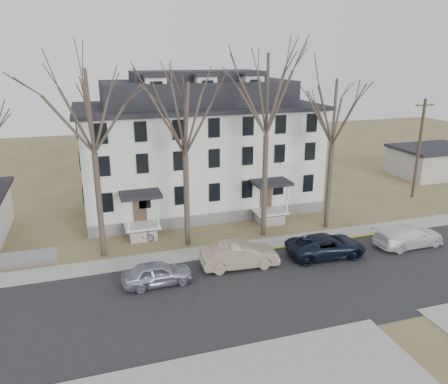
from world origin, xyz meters
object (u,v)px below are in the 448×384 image
object	(u,v)px
car_silver	(157,274)
utility_pole_far	(419,148)
car_white	(409,236)
bicycle_left	(143,237)
tree_mid_left	(184,113)
tree_center	(267,89)
tree_far_left	(90,105)
car_navy	(326,246)
tree_mid_right	(335,107)
boarding_house	(198,148)
car_tan	(239,256)

from	to	relation	value
car_silver	utility_pole_far	bearing A→B (deg)	-73.33
car_white	bicycle_left	xyz separation A→B (m)	(-18.35, 6.58, -0.35)
tree_mid_left	tree_center	distance (m)	6.18
car_white	car_silver	bearing A→B (deg)	87.53
tree_far_left	bicycle_left	distance (m)	10.44
tree_center	car_navy	world-z (taller)	tree_center
tree_mid_left	car_silver	xyz separation A→B (m)	(-3.07, -5.16, -8.88)
tree_far_left	car_white	world-z (taller)	tree_far_left
tree_mid_left	car_navy	bearing A→B (deg)	-28.98
tree_far_left	tree_mid_right	xyz separation A→B (m)	(17.50, 0.00, -0.74)
tree_mid_left	utility_pole_far	distance (m)	24.33
utility_pole_far	car_white	size ratio (longest dim) A/B	1.78
boarding_house	car_white	xyz separation A→B (m)	(12.28, -13.27, -4.61)
boarding_house	tree_center	bearing A→B (deg)	-69.80
utility_pole_far	car_white	xyz separation A→B (m)	(-8.22, -9.32, -4.13)
utility_pole_far	bicycle_left	bearing A→B (deg)	-174.11
boarding_house	car_navy	bearing A→B (deg)	-66.36
tree_mid_right	car_white	bearing A→B (deg)	-53.57
tree_far_left	bicycle_left	world-z (taller)	tree_far_left
tree_mid_left	car_tan	world-z (taller)	tree_mid_left
tree_mid_right	bicycle_left	distance (m)	17.28
bicycle_left	utility_pole_far	bearing A→B (deg)	-66.70
boarding_house	utility_pole_far	world-z (taller)	boarding_house
tree_far_left	tree_center	distance (m)	12.02
boarding_house	tree_center	xyz separation A→B (m)	(3.00, -8.15, 5.71)
tree_center	car_navy	size ratio (longest dim) A/B	2.68
car_tan	car_white	bearing A→B (deg)	-89.22
tree_far_left	utility_pole_far	size ratio (longest dim) A/B	1.44
boarding_house	tree_far_left	bearing A→B (deg)	-137.82
utility_pole_far	bicycle_left	size ratio (longest dim) A/B	5.87
tree_center	car_white	world-z (taller)	tree_center
utility_pole_far	car_tan	bearing A→B (deg)	-157.51
tree_far_left	car_white	size ratio (longest dim) A/B	2.57
car_silver	bicycle_left	xyz separation A→B (m)	(0.00, 6.62, -0.30)
tree_mid_left	bicycle_left	world-z (taller)	tree_mid_left
tree_mid_left	car_tan	size ratio (longest dim) A/B	2.50
bicycle_left	car_silver	bearing A→B (deg)	-162.60
tree_mid_left	bicycle_left	distance (m)	9.79
car_silver	car_tan	distance (m)	5.54
car_navy	bicycle_left	size ratio (longest dim) A/B	3.39
tree_mid_left	car_tan	distance (m)	10.16
tree_mid_right	car_white	world-z (taller)	tree_mid_right
tree_far_left	bicycle_left	xyz separation A→B (m)	(2.93, 1.46, -9.92)
boarding_house	car_white	size ratio (longest dim) A/B	3.90
tree_far_left	utility_pole_far	world-z (taller)	tree_far_left
tree_far_left	tree_center	size ratio (longest dim) A/B	0.93
boarding_house	utility_pole_far	distance (m)	20.88
boarding_house	bicycle_left	size ratio (longest dim) A/B	12.86
tree_far_left	car_tan	size ratio (longest dim) A/B	2.69
tree_far_left	car_silver	xyz separation A→B (m)	(2.93, -5.16, -9.62)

